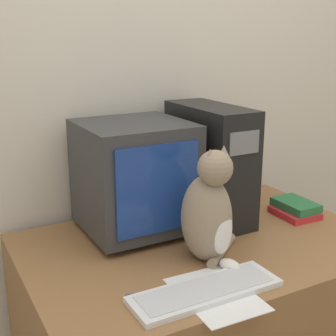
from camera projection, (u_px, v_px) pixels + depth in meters
wall_back at (143, 84)px, 2.02m from camera, size 7.00×0.05×2.50m
desk at (201, 324)px, 1.85m from camera, size 1.32×0.86×0.71m
crt_monitor at (135, 177)px, 1.79m from camera, size 0.40×0.40×0.43m
computer_tower at (210, 163)px, 1.92m from camera, size 0.19×0.45×0.48m
keyboard at (206, 291)px, 1.40m from camera, size 0.47×0.15×0.02m
cat at (209, 213)px, 1.56m from camera, size 0.28×0.26×0.40m
book_stack at (295, 209)px, 2.00m from camera, size 0.16×0.20×0.06m
pen at (148, 294)px, 1.39m from camera, size 0.13×0.05×0.01m
paper_sheet at (216, 294)px, 1.40m from camera, size 0.22×0.30×0.00m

